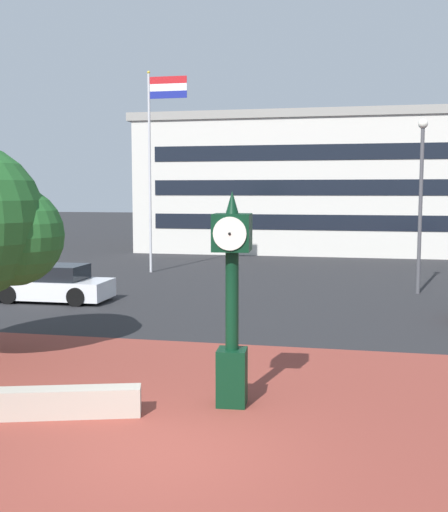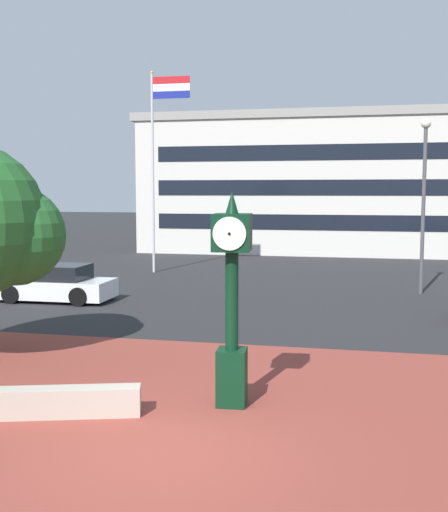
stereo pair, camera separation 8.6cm
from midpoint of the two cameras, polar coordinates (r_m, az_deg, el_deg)
ground_plane at (r=9.90m, az=-5.61°, el=-17.05°), size 200.00×200.00×0.00m
plaza_brick_paving at (r=11.09m, az=-3.40°, el=-14.43°), size 44.00×10.69×0.01m
planter_wall at (r=11.49m, az=-15.50°, el=-12.61°), size 3.18×1.31×0.50m
street_clock at (r=11.27m, az=0.94°, el=-3.91°), size 0.70×0.78×3.86m
car_street_mid at (r=23.01m, az=-14.72°, el=-2.52°), size 4.03×1.91×1.28m
flagpole_primary at (r=30.08m, az=-5.96°, el=9.24°), size 1.89×0.14×9.37m
civic_building at (r=43.20m, az=13.98°, el=6.32°), size 30.31×12.13×8.61m
street_lamp_post at (r=24.69m, az=17.66°, el=5.90°), size 0.36×0.36×6.49m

